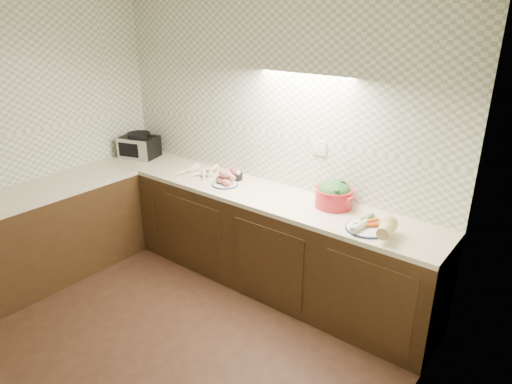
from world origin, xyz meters
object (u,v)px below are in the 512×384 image
Objects in this scene: dutch_oven at (334,194)px; toaster_oven at (139,146)px; parsnip_pile at (201,171)px; sweet_potato_plate at (226,179)px; veg_plate at (377,225)px; onion_bowl at (235,175)px.

toaster_oven is at bearing -162.04° from dutch_oven.
parsnip_pile is at bearing -16.20° from toaster_oven.
dutch_oven reaches higher than sweet_potato_plate.
toaster_oven is at bearing 176.90° from sweet_potato_plate.
toaster_oven is 1.23× the size of parsnip_pile.
dutch_oven reaches higher than parsnip_pile.
sweet_potato_plate and veg_plate have the same top height.
veg_plate is at bearing -8.52° from dutch_oven.
onion_bowl is (1.29, 0.10, -0.08)m from toaster_oven.
dutch_oven reaches higher than onion_bowl.
toaster_oven is at bearing -179.31° from parsnip_pile.
dutch_oven is at bearing 10.12° from sweet_potato_plate.
veg_plate reaches higher than onion_bowl.
toaster_oven reaches higher than parsnip_pile.
veg_plate reaches higher than parsnip_pile.
onion_bowl is 1.07m from dutch_oven.
parsnip_pile is at bearing -160.72° from dutch_oven.
toaster_oven is 1.33m from sweet_potato_plate.
toaster_oven reaches higher than onion_bowl.
onion_bowl is at bearing -12.47° from toaster_oven.
parsnip_pile is at bearing 176.68° from veg_plate.
toaster_oven reaches higher than sweet_potato_plate.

